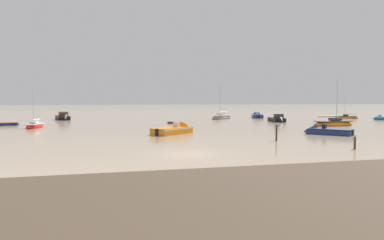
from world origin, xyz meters
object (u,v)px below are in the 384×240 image
(sailboat_moored_3, at_px, (35,126))
(motorboat_moored_0, at_px, (257,116))
(mooring_post_right, at_px, (355,142))
(motorboat_moored_4, at_px, (63,118))
(rowboat_moored_3, at_px, (174,123))
(mooring_post_left, at_px, (276,133))
(sailboat_moored_1, at_px, (347,117))
(sailboat_moored_2, at_px, (221,117))
(motorboat_moored_6, at_px, (278,120))
(motorboat_moored_3, at_px, (177,131))
(rowboat_moored_1, at_px, (5,124))
(motorboat_moored_1, at_px, (323,132))
(sailboat_moored_4, at_px, (333,124))

(sailboat_moored_3, bearing_deg, motorboat_moored_0, 123.08)
(mooring_post_right, bearing_deg, motorboat_moored_4, 118.78)
(motorboat_moored_0, distance_m, rowboat_moored_3, 28.50)
(rowboat_moored_3, bearing_deg, mooring_post_left, -34.01)
(sailboat_moored_1, distance_m, sailboat_moored_2, 28.54)
(sailboat_moored_1, height_order, mooring_post_right, sailboat_moored_1)
(motorboat_moored_4, height_order, mooring_post_left, motorboat_moored_4)
(motorboat_moored_4, distance_m, motorboat_moored_6, 43.38)
(motorboat_moored_3, xyz_separation_m, rowboat_moored_1, (-23.92, 19.82, -0.12))
(motorboat_moored_1, height_order, rowboat_moored_3, motorboat_moored_1)
(motorboat_moored_3, height_order, motorboat_moored_4, motorboat_moored_4)
(mooring_post_left, bearing_deg, motorboat_moored_0, 67.40)
(mooring_post_left, bearing_deg, motorboat_moored_4, 119.11)
(motorboat_moored_6, bearing_deg, mooring_post_left, -18.95)
(motorboat_moored_6, bearing_deg, sailboat_moored_4, 25.17)
(motorboat_moored_0, distance_m, sailboat_moored_3, 49.36)
(motorboat_moored_1, bearing_deg, motorboat_moored_4, 1.00)
(sailboat_moored_4, distance_m, motorboat_moored_6, 12.10)
(motorboat_moored_3, height_order, rowboat_moored_1, motorboat_moored_3)
(motorboat_moored_1, bearing_deg, mooring_post_left, 80.22)
(motorboat_moored_4, distance_m, sailboat_moored_3, 21.21)
(motorboat_moored_6, bearing_deg, mooring_post_right, -9.29)
(motorboat_moored_0, height_order, mooring_post_left, mooring_post_left)
(sailboat_moored_2, height_order, mooring_post_left, sailboat_moored_2)
(sailboat_moored_4, bearing_deg, rowboat_moored_1, 165.28)
(sailboat_moored_1, relative_size, motorboat_moored_6, 0.90)
(sailboat_moored_1, bearing_deg, motorboat_moored_0, 11.35)
(motorboat_moored_0, height_order, motorboat_moored_1, motorboat_moored_0)
(motorboat_moored_6, relative_size, mooring_post_left, 3.23)
(sailboat_moored_1, xyz_separation_m, motorboat_moored_4, (-61.33, 8.80, 0.15))
(motorboat_moored_3, distance_m, sailboat_moored_3, 22.93)
(motorboat_moored_1, bearing_deg, sailboat_moored_3, 22.75)
(rowboat_moored_1, xyz_separation_m, motorboat_moored_6, (46.95, -1.61, 0.15))
(motorboat_moored_3, bearing_deg, motorboat_moored_6, -1.99)
(motorboat_moored_3, xyz_separation_m, motorboat_moored_4, (-17.01, 34.89, 0.09))
(motorboat_moored_6, bearing_deg, sailboat_moored_1, 119.86)
(sailboat_moored_3, height_order, mooring_post_right, sailboat_moored_3)
(rowboat_moored_1, bearing_deg, motorboat_moored_0, -178.75)
(motorboat_moored_3, relative_size, sailboat_moored_4, 0.81)
(motorboat_moored_3, height_order, sailboat_moored_1, sailboat_moored_1)
(motorboat_moored_3, xyz_separation_m, mooring_post_left, (7.85, -9.76, 0.50))
(motorboat_moored_4, relative_size, rowboat_moored_3, 2.56)
(motorboat_moored_3, distance_m, mooring_post_right, 19.93)
(sailboat_moored_2, distance_m, rowboat_moored_3, 18.47)
(sailboat_moored_2, distance_m, motorboat_moored_6, 14.60)
(motorboat_moored_0, distance_m, motorboat_moored_3, 43.52)
(sailboat_moored_1, relative_size, mooring_post_left, 2.92)
(motorboat_moored_4, bearing_deg, rowboat_moored_3, 36.43)
(sailboat_moored_3, distance_m, rowboat_moored_3, 21.94)
(sailboat_moored_4, height_order, mooring_post_left, sailboat_moored_4)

